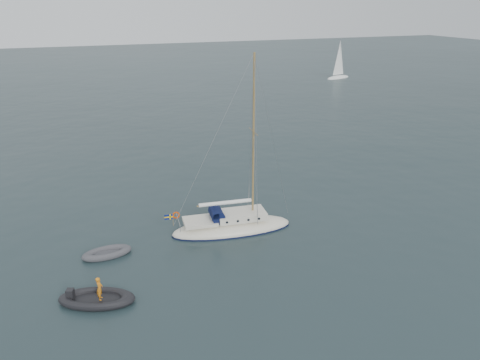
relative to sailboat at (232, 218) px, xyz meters
name	(u,v)px	position (x,y,z in m)	size (l,w,h in m)	color
ground	(258,228)	(1.77, -0.40, -0.95)	(300.00, 300.00, 0.00)	black
sailboat	(232,218)	(0.00, 0.00, 0.00)	(8.81, 2.64, 12.55)	silver
dinghy	(107,253)	(-8.52, -0.43, -0.76)	(3.08, 1.39, 0.44)	#49494D
rib	(96,298)	(-9.58, -5.21, -0.71)	(4.07, 1.85, 1.54)	black
distant_yacht_b	(339,61)	(43.74, 55.61, 2.55)	(6.18, 3.29, 8.18)	white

